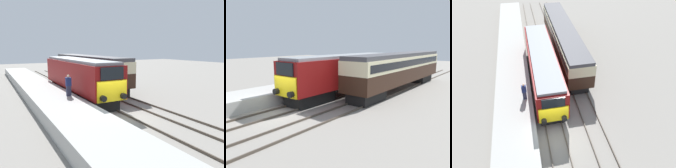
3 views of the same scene
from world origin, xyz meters
TOP-DOWN VIEW (x-y plane):
  - ground_plane at (0.00, 0.00)m, footprint 120.00×120.00m
  - platform_left at (-3.30, 8.00)m, footprint 3.50×50.00m
  - rails_near_track at (0.00, 5.00)m, footprint 1.51×60.00m
  - rails_far_track at (3.40, 5.00)m, footprint 1.50×60.00m
  - locomotive at (0.00, 7.86)m, footprint 2.70×14.27m
  - passenger_carriage at (3.40, 13.50)m, footprint 2.75×17.84m
  - person_on_platform at (-2.20, 4.27)m, footprint 0.44×0.26m

SIDE VIEW (x-z plane):
  - ground_plane at x=0.00m, z-range 0.00..0.00m
  - rails_near_track at x=0.00m, z-range 0.00..0.14m
  - rails_far_track at x=3.40m, z-range 0.00..0.14m
  - platform_left at x=-3.30m, z-range 0.00..1.01m
  - person_on_platform at x=-2.20m, z-range 1.01..2.77m
  - locomotive at x=0.00m, z-range 0.23..4.06m
  - passenger_carriage at x=3.40m, z-range 0.42..4.34m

